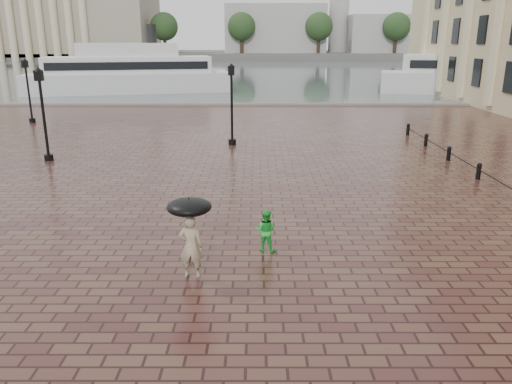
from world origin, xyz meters
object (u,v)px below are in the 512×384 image
(street_lamps, at_px, (97,101))
(ferry_near, at_px, (129,73))
(child_pedestrian, at_px, (266,231))
(ferry_far, at_px, (493,72))
(adult_pedestrian, at_px, (191,246))

(street_lamps, xyz_separation_m, ferry_near, (-5.01, 28.20, -0.09))
(child_pedestrian, height_order, ferry_far, ferry_far)
(adult_pedestrian, height_order, ferry_near, ferry_near)
(ferry_far, bearing_deg, child_pedestrian, -108.18)
(street_lamps, relative_size, child_pedestrian, 12.61)
(street_lamps, bearing_deg, adult_pedestrian, -66.84)
(street_lamps, bearing_deg, ferry_near, 100.08)
(adult_pedestrian, distance_m, ferry_near, 48.10)
(street_lamps, xyz_separation_m, ferry_far, (35.55, 26.80, 0.03))
(ferry_near, height_order, ferry_far, ferry_far)
(adult_pedestrian, bearing_deg, child_pedestrian, -136.25)
(child_pedestrian, relative_size, ferry_near, 0.05)
(street_lamps, relative_size, adult_pedestrian, 9.31)
(child_pedestrian, xyz_separation_m, ferry_near, (-14.68, 44.71, 1.62))
(adult_pedestrian, relative_size, child_pedestrian, 1.35)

